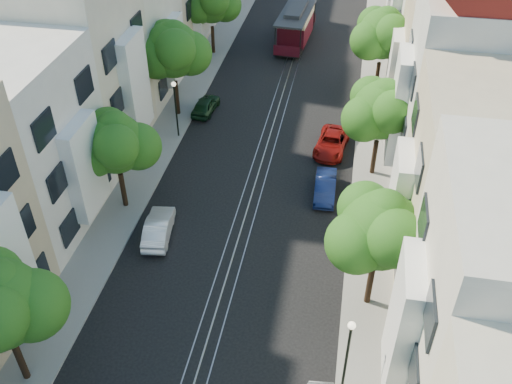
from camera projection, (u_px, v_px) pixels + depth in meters
The scene contains 22 objects.
ground at pixel (280, 104), 43.96m from camera, with size 200.00×200.00×0.00m, color black.
sidewalk_east at pixel (375, 111), 42.89m from camera, with size 2.50×80.00×0.12m, color gray.
sidewalk_west at pixel (189, 95), 44.95m from camera, with size 2.50×80.00×0.12m, color gray.
rail_left at pixel (273, 103), 44.03m from camera, with size 0.06×80.00×0.02m, color gray.
rail_slot at pixel (280, 104), 43.95m from camera, with size 0.06×80.00×0.02m, color gray.
rail_right at pixel (287, 104), 43.87m from camera, with size 0.06×80.00×0.02m, color gray.
lane_line at pixel (280, 104), 43.96m from camera, with size 0.08×80.00×0.01m, color tan.
townhouses_east at pixel (453, 53), 39.01m from camera, with size 7.75×72.00×12.00m.
townhouses_west at pixel (124, 30), 42.46m from camera, with size 7.75×72.00×11.76m.
tree_e_b at pixel (381, 232), 25.26m from camera, with size 4.93×4.08×6.68m.
tree_e_c at pixel (382, 111), 33.87m from camera, with size 4.84×3.99×6.52m.
tree_e_d at pixel (384, 35), 42.24m from camera, with size 5.01×4.16×6.85m.
tree_w_b at pixel (116, 145), 31.39m from camera, with size 4.72×3.87×6.27m.
tree_w_c at pixel (173, 51), 39.51m from camera, with size 5.13×4.28×7.09m.
tree_w_d at pixel (212, 3), 48.33m from camera, with size 4.84×3.99×6.52m.
lamp_east at pixel (348, 346), 22.70m from camera, with size 0.32×0.32×4.16m.
lamp_west at pixel (175, 101), 38.45m from camera, with size 0.32×0.32×4.16m.
cable_car at pixel (296, 24), 51.92m from camera, with size 3.07×8.21×3.10m.
parked_car_e_mid at pixel (325, 187), 34.64m from camera, with size 1.25×3.58×1.18m, color #0D1944.
parked_car_e_far at pixel (332, 143), 38.52m from camera, with size 1.95×4.23×1.18m, color maroon.
parked_car_w_mid at pixel (159, 227), 31.67m from camera, with size 1.31×3.76×1.24m, color white.
parked_car_w_far at pixel (206, 105), 42.60m from camera, with size 1.40×3.47×1.18m, color black.
Camera 1 is at (5.22, -10.55, 21.66)m, focal length 40.00 mm.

